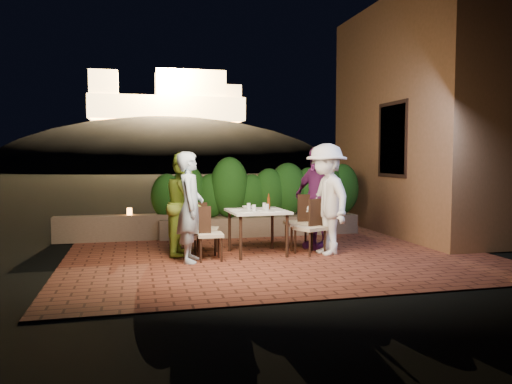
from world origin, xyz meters
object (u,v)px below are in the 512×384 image
object	(u,v)px
diner_green	(185,204)
parapet_lamp	(129,211)
chair_left_front	(210,233)
diner_purple	(317,198)
chair_right_back	(299,222)
chair_left_back	(206,228)
diner_blue	(190,207)
diner_white	(326,199)
bowl	(248,207)
chair_right_front	(310,227)
beer_bottle	(269,202)
dining_table	(257,232)

from	to	relation	value
diner_green	parapet_lamp	bearing A→B (deg)	44.73
chair_left_front	diner_purple	xyz separation A→B (m)	(2.03, 0.60, 0.48)
chair_right_back	diner_green	xyz separation A→B (m)	(-2.01, -0.03, 0.37)
chair_right_back	chair_left_back	bearing A→B (deg)	2.94
chair_left_back	diner_blue	distance (m)	0.78
diner_blue	diner_purple	distance (m)	2.43
diner_white	diner_green	bearing A→B (deg)	-110.61
diner_blue	chair_left_front	bearing A→B (deg)	-70.58
diner_white	bowl	bearing A→B (deg)	-123.14
chair_right_back	diner_green	world-z (taller)	diner_green
chair_left_front	parapet_lamp	size ratio (longest dim) A/B	6.17
diner_white	diner_blue	bearing A→B (deg)	-96.23
chair_right_front	diner_white	distance (m)	0.54
chair_right_back	beer_bottle	bearing A→B (deg)	21.39
bowl	chair_left_back	xyz separation A→B (m)	(-0.74, -0.08, -0.33)
dining_table	diner_purple	distance (m)	1.33
chair_left_front	chair_right_front	distance (m)	1.73
beer_bottle	diner_green	bearing A→B (deg)	171.96
diner_purple	bowl	bearing A→B (deg)	-114.02
diner_purple	parapet_lamp	size ratio (longest dim) A/B	13.09
chair_left_back	diner_white	size ratio (longest dim) A/B	0.47
diner_blue	diner_white	size ratio (longest dim) A/B	0.92
beer_bottle	chair_right_front	size ratio (longest dim) A/B	0.29
beer_bottle	chair_right_back	world-z (taller)	beer_bottle
dining_table	beer_bottle	world-z (taller)	beer_bottle
diner_white	chair_right_front	bearing A→B (deg)	-113.86
bowl	chair_right_front	xyz separation A→B (m)	(0.97, -0.50, -0.31)
chair_left_front	diner_purple	bearing A→B (deg)	17.76
diner_green	parapet_lamp	size ratio (longest dim) A/B	12.25
bowl	parapet_lamp	size ratio (longest dim) A/B	1.26
beer_bottle	parapet_lamp	xyz separation A→B (m)	(-2.32, 1.94, -0.32)
chair_left_front	diner_white	size ratio (longest dim) A/B	0.46
dining_table	diner_white	xyz separation A→B (m)	(1.13, -0.26, 0.56)
diner_blue	diner_white	distance (m)	2.29
chair_left_back	diner_blue	world-z (taller)	diner_blue
beer_bottle	bowl	bearing A→B (deg)	139.89
beer_bottle	chair_left_front	bearing A→B (deg)	-161.93
diner_blue	diner_green	bearing A→B (deg)	13.20
bowl	diner_white	distance (m)	1.36
diner_blue	diner_purple	bearing A→B (deg)	-63.23
chair_left_front	chair_right_back	xyz separation A→B (m)	(1.68, 0.57, 0.06)
dining_table	diner_purple	world-z (taller)	diner_purple
chair_left_front	parapet_lamp	xyz separation A→B (m)	(-1.26, 2.29, 0.14)
chair_left_back	beer_bottle	bearing A→B (deg)	4.42
dining_table	beer_bottle	xyz separation A→B (m)	(0.21, 0.05, 0.51)
bowl	diner_green	distance (m)	1.09
chair_right_back	diner_blue	bearing A→B (deg)	18.65
chair_left_front	chair_right_back	bearing A→B (deg)	20.07
chair_right_front	beer_bottle	bearing A→B (deg)	-44.35
diner_blue	bowl	bearing A→B (deg)	-47.16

